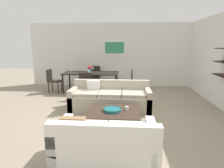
{
  "coord_description": "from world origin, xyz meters",
  "views": [
    {
      "loc": [
        0.33,
        -4.89,
        1.81
      ],
      "look_at": [
        -0.06,
        0.2,
        0.75
      ],
      "focal_mm": 30.89,
      "sensor_mm": 36.0,
      "label": 1
    }
  ],
  "objects_px": {
    "sofa_beige": "(110,99)",
    "wine_glass_left_near": "(71,70)",
    "candle_jar": "(127,108)",
    "wine_glass_foot": "(89,71)",
    "loveseat_white": "(105,145)",
    "centerpiece_vase": "(90,68)",
    "dining_chair_foot": "(86,83)",
    "dining_chair_head": "(95,75)",
    "wine_glass_head": "(93,68)",
    "coffee_table": "(114,119)",
    "dining_chair_right_near": "(129,80)",
    "decorative_bowl": "(112,110)",
    "dining_table": "(91,74)",
    "dining_chair_left_near": "(52,79)"
  },
  "relations": [
    {
      "from": "sofa_beige",
      "to": "dining_chair_left_near",
      "type": "bearing_deg",
      "value": 143.34
    },
    {
      "from": "decorative_bowl",
      "to": "wine_glass_foot",
      "type": "relative_size",
      "value": 2.56
    },
    {
      "from": "dining_table",
      "to": "wine_glass_head",
      "type": "height_order",
      "value": "wine_glass_head"
    },
    {
      "from": "sofa_beige",
      "to": "dining_chair_head",
      "type": "bearing_deg",
      "value": 107.72
    },
    {
      "from": "candle_jar",
      "to": "wine_glass_head",
      "type": "relative_size",
      "value": 0.49
    },
    {
      "from": "wine_glass_head",
      "to": "dining_chair_head",
      "type": "bearing_deg",
      "value": 90.0
    },
    {
      "from": "candle_jar",
      "to": "wine_glass_left_near",
      "type": "xyz_separation_m",
      "value": [
        -2.12,
        3.0,
        0.43
      ]
    },
    {
      "from": "coffee_table",
      "to": "wine_glass_head",
      "type": "height_order",
      "value": "wine_glass_head"
    },
    {
      "from": "dining_chair_foot",
      "to": "dining_chair_head",
      "type": "xyz_separation_m",
      "value": [
        0.0,
        1.77,
        0.0
      ]
    },
    {
      "from": "loveseat_white",
      "to": "decorative_bowl",
      "type": "xyz_separation_m",
      "value": [
        0.01,
        1.29,
        0.12
      ]
    },
    {
      "from": "sofa_beige",
      "to": "wine_glass_head",
      "type": "relative_size",
      "value": 13.35
    },
    {
      "from": "candle_jar",
      "to": "dining_chair_head",
      "type": "relative_size",
      "value": 0.09
    },
    {
      "from": "sofa_beige",
      "to": "coffee_table",
      "type": "bearing_deg",
      "value": -81.63
    },
    {
      "from": "coffee_table",
      "to": "dining_chair_foot",
      "type": "relative_size",
      "value": 1.27
    },
    {
      "from": "candle_jar",
      "to": "dining_table",
      "type": "relative_size",
      "value": 0.04
    },
    {
      "from": "dining_chair_foot",
      "to": "wine_glass_left_near",
      "type": "distance_m",
      "value": 1.12
    },
    {
      "from": "dining_chair_left_near",
      "to": "decorative_bowl",
      "type": "bearing_deg",
      "value": -50.1
    },
    {
      "from": "candle_jar",
      "to": "centerpiece_vase",
      "type": "bearing_deg",
      "value": 114.34
    },
    {
      "from": "decorative_bowl",
      "to": "centerpiece_vase",
      "type": "relative_size",
      "value": 1.44
    },
    {
      "from": "sofa_beige",
      "to": "dining_chair_foot",
      "type": "xyz_separation_m",
      "value": [
        -0.91,
        1.08,
        0.21
      ]
    },
    {
      "from": "dining_chair_head",
      "to": "dining_chair_right_near",
      "type": "bearing_deg",
      "value": -37.29
    },
    {
      "from": "dining_chair_left_near",
      "to": "centerpiece_vase",
      "type": "xyz_separation_m",
      "value": [
        1.4,
        0.23,
        0.4
      ]
    },
    {
      "from": "loveseat_white",
      "to": "wine_glass_foot",
      "type": "distance_m",
      "value": 4.25
    },
    {
      "from": "wine_glass_left_near",
      "to": "centerpiece_vase",
      "type": "bearing_deg",
      "value": 10.42
    },
    {
      "from": "decorative_bowl",
      "to": "wine_glass_foot",
      "type": "height_order",
      "value": "wine_glass_foot"
    },
    {
      "from": "loveseat_white",
      "to": "dining_table",
      "type": "relative_size",
      "value": 0.75
    },
    {
      "from": "dining_chair_left_near",
      "to": "dining_chair_head",
      "type": "xyz_separation_m",
      "value": [
        1.44,
        1.1,
        0.0
      ]
    },
    {
      "from": "loveseat_white",
      "to": "coffee_table",
      "type": "bearing_deg",
      "value": 88.35
    },
    {
      "from": "dining_chair_head",
      "to": "coffee_table",
      "type": "bearing_deg",
      "value": -75.04
    },
    {
      "from": "wine_glass_left_near",
      "to": "centerpiece_vase",
      "type": "distance_m",
      "value": 0.72
    },
    {
      "from": "sofa_beige",
      "to": "candle_jar",
      "type": "height_order",
      "value": "sofa_beige"
    },
    {
      "from": "wine_glass_head",
      "to": "wine_glass_foot",
      "type": "height_order",
      "value": "wine_glass_head"
    },
    {
      "from": "coffee_table",
      "to": "dining_chair_left_near",
      "type": "relative_size",
      "value": 1.27
    },
    {
      "from": "sofa_beige",
      "to": "coffee_table",
      "type": "xyz_separation_m",
      "value": [
        0.18,
        -1.24,
        -0.1
      ]
    },
    {
      "from": "dining_table",
      "to": "dining_chair_left_near",
      "type": "height_order",
      "value": "dining_chair_left_near"
    },
    {
      "from": "decorative_bowl",
      "to": "centerpiece_vase",
      "type": "height_order",
      "value": "centerpiece_vase"
    },
    {
      "from": "loveseat_white",
      "to": "wine_glass_foot",
      "type": "xyz_separation_m",
      "value": [
        -1.05,
        4.08,
        0.56
      ]
    },
    {
      "from": "wine_glass_foot",
      "to": "centerpiece_vase",
      "type": "distance_m",
      "value": 0.43
    },
    {
      "from": "coffee_table",
      "to": "dining_chair_right_near",
      "type": "height_order",
      "value": "dining_chair_right_near"
    },
    {
      "from": "coffee_table",
      "to": "wine_glass_left_near",
      "type": "relative_size",
      "value": 7.43
    },
    {
      "from": "dining_chair_foot",
      "to": "wine_glass_left_near",
      "type": "xyz_separation_m",
      "value": [
        -0.74,
        0.77,
        0.35
      ]
    },
    {
      "from": "sofa_beige",
      "to": "dining_chair_right_near",
      "type": "xyz_separation_m",
      "value": [
        0.53,
        1.75,
        0.21
      ]
    },
    {
      "from": "loveseat_white",
      "to": "sofa_beige",
      "type": "bearing_deg",
      "value": 93.27
    },
    {
      "from": "sofa_beige",
      "to": "wine_glass_left_near",
      "type": "xyz_separation_m",
      "value": [
        -1.65,
        1.85,
        0.56
      ]
    },
    {
      "from": "dining_chair_head",
      "to": "loveseat_white",
      "type": "bearing_deg",
      "value": -78.91
    },
    {
      "from": "candle_jar",
      "to": "dining_chair_foot",
      "type": "height_order",
      "value": "dining_chair_foot"
    },
    {
      "from": "dining_chair_right_near",
      "to": "centerpiece_vase",
      "type": "bearing_deg",
      "value": 171.32
    },
    {
      "from": "candle_jar",
      "to": "wine_glass_foot",
      "type": "xyz_separation_m",
      "value": [
        -1.38,
        2.7,
        0.43
      ]
    },
    {
      "from": "dining_table",
      "to": "dining_chair_head",
      "type": "xyz_separation_m",
      "value": [
        0.0,
        0.88,
        -0.18
      ]
    },
    {
      "from": "decorative_bowl",
      "to": "dining_chair_left_near",
      "type": "relative_size",
      "value": 0.44
    }
  ]
}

